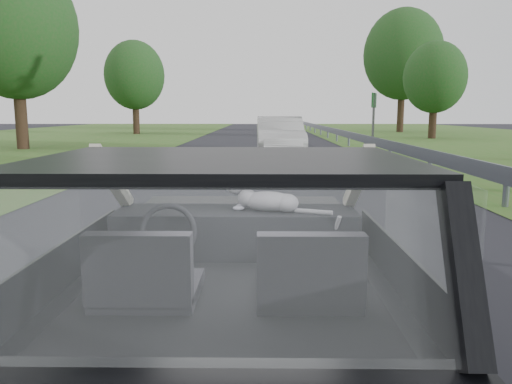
{
  "coord_description": "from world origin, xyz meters",
  "views": [
    {
      "loc": [
        0.17,
        -2.62,
        1.64
      ],
      "look_at": [
        0.13,
        0.55,
        1.13
      ],
      "focal_mm": 35.0,
      "sensor_mm": 36.0,
      "label": 1
    }
  ],
  "objects_px": {
    "other_car": "(280,137)",
    "highway_sign": "(373,124)",
    "cat": "(269,200)",
    "subject_car": "(230,281)"
  },
  "relations": [
    {
      "from": "subject_car",
      "to": "cat",
      "type": "relative_size",
      "value": 7.9
    },
    {
      "from": "other_car",
      "to": "highway_sign",
      "type": "distance_m",
      "value": 4.37
    },
    {
      "from": "subject_car",
      "to": "highway_sign",
      "type": "distance_m",
      "value": 18.07
    },
    {
      "from": "cat",
      "to": "other_car",
      "type": "relative_size",
      "value": 0.11
    },
    {
      "from": "other_car",
      "to": "highway_sign",
      "type": "bearing_deg",
      "value": 27.77
    },
    {
      "from": "subject_car",
      "to": "cat",
      "type": "xyz_separation_m",
      "value": [
        0.22,
        0.58,
        0.35
      ]
    },
    {
      "from": "highway_sign",
      "to": "other_car",
      "type": "bearing_deg",
      "value": -129.35
    },
    {
      "from": "subject_car",
      "to": "other_car",
      "type": "relative_size",
      "value": 0.88
    },
    {
      "from": "highway_sign",
      "to": "cat",
      "type": "bearing_deg",
      "value": -83.01
    },
    {
      "from": "other_car",
      "to": "highway_sign",
      "type": "height_order",
      "value": "highway_sign"
    }
  ]
}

